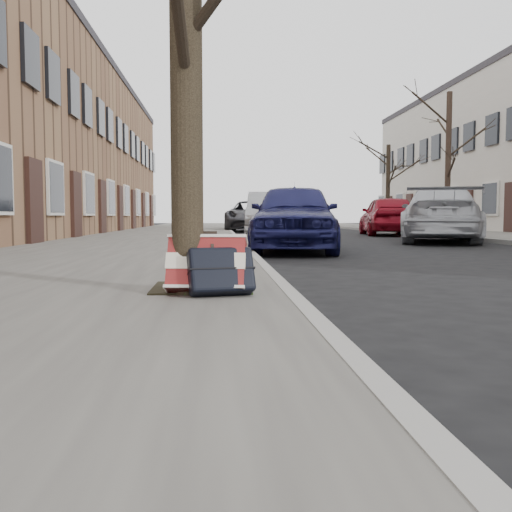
{
  "coord_description": "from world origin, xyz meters",
  "views": [
    {
      "loc": [
        -1.86,
        -3.79,
        0.75
      ],
      "look_at": [
        -1.55,
        0.8,
        0.43
      ],
      "focal_mm": 40.0,
      "sensor_mm": 36.0,
      "label": 1
    }
  ],
  "objects": [
    {
      "name": "near_sidewalk",
      "position": [
        -3.7,
        15.0,
        0.06
      ],
      "size": [
        5.0,
        70.0,
        0.12
      ],
      "primitive_type": "cube",
      "color": "slate",
      "rests_on": "ground"
    },
    {
      "name": "far_sidewalk",
      "position": [
        7.8,
        15.0,
        0.06
      ],
      "size": [
        4.0,
        70.0,
        0.12
      ],
      "primitive_type": "cube",
      "color": "slate",
      "rests_on": "ground"
    },
    {
      "name": "ground",
      "position": [
        0.0,
        0.0,
        0.0
      ],
      "size": [
        120.0,
        120.0,
        0.0
      ],
      "primitive_type": "plane",
      "color": "black",
      "rests_on": "ground"
    },
    {
      "name": "tree_far_b",
      "position": [
        7.2,
        18.16,
        2.85
      ],
      "size": [
        0.22,
        0.22,
        5.47
      ],
      "primitive_type": "cylinder",
      "color": "black",
      "rests_on": "far_sidewalk"
    },
    {
      "name": "car_near_back",
      "position": [
        -0.12,
        24.48,
        0.76
      ],
      "size": [
        2.92,
        5.64,
        1.52
      ],
      "primitive_type": "imported",
      "rotation": [
        0.0,
        0.0,
        -0.07
      ],
      "color": "#343439",
      "rests_on": "ground"
    },
    {
      "name": "suitcase_navy",
      "position": [
        -1.83,
        0.71,
        0.32
      ],
      "size": [
        0.57,
        0.41,
        0.41
      ],
      "primitive_type": "cube",
      "rotation": [
        -0.42,
        0.0,
        0.22
      ],
      "color": "black",
      "rests_on": "near_sidewalk"
    },
    {
      "name": "car_far_front",
      "position": [
        4.55,
        12.26,
        0.77
      ],
      "size": [
        3.78,
        5.69,
        1.53
      ],
      "primitive_type": "imported",
      "rotation": [
        0.0,
        0.0,
        2.8
      ],
      "color": "#AAACB2",
      "rests_on": "ground"
    },
    {
      "name": "car_far_back",
      "position": [
        4.86,
        18.33,
        0.78
      ],
      "size": [
        2.44,
        4.78,
        1.56
      ],
      "primitive_type": "imported",
      "rotation": [
        0.0,
        0.0,
        3.01
      ],
      "color": "maroon",
      "rests_on": "ground"
    },
    {
      "name": "suitcase_red",
      "position": [
        -1.95,
        0.8,
        0.36
      ],
      "size": [
        0.66,
        0.42,
        0.48
      ],
      "primitive_type": "cube",
      "rotation": [
        -0.42,
        0.0,
        -0.13
      ],
      "color": "maroon",
      "rests_on": "near_sidewalk"
    },
    {
      "name": "dirt_patch",
      "position": [
        -2.0,
        1.2,
        0.13
      ],
      "size": [
        0.85,
        0.85,
        0.02
      ],
      "primitive_type": "cube",
      "color": "black",
      "rests_on": "near_sidewalk"
    },
    {
      "name": "tree_far_c",
      "position": [
        7.2,
        26.01,
        2.32
      ],
      "size": [
        0.22,
        0.22,
        4.4
      ],
      "primitive_type": "cylinder",
      "color": "black",
      "rests_on": "far_sidewalk"
    },
    {
      "name": "car_near_front",
      "position": [
        -0.21,
        8.27,
        0.74
      ],
      "size": [
        2.35,
        4.55,
        1.48
      ],
      "primitive_type": "imported",
      "rotation": [
        0.0,
        0.0,
        -0.14
      ],
      "color": "#16184A",
      "rests_on": "ground"
    },
    {
      "name": "car_near_mid",
      "position": [
        -0.23,
        12.03,
        0.72
      ],
      "size": [
        1.95,
        4.49,
        1.44
      ],
      "primitive_type": "imported",
      "rotation": [
        0.0,
        0.0,
        -0.1
      ],
      "color": "#AEB2B7",
      "rests_on": "ground"
    }
  ]
}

